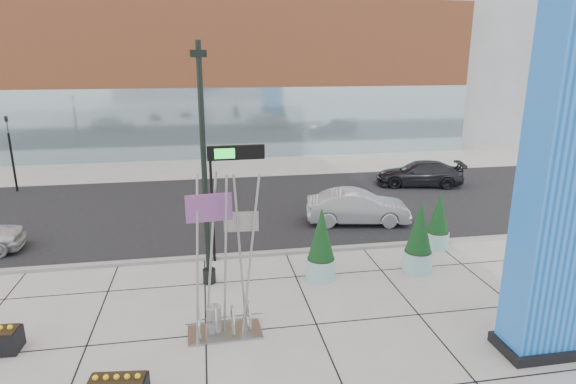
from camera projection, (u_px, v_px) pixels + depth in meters
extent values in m
plane|color=#9E9991|center=(275.00, 309.00, 14.00)|extent=(160.00, 160.00, 0.00)
cube|color=black|center=(245.00, 207.00, 23.48)|extent=(80.00, 12.00, 0.02)
cube|color=gray|center=(259.00, 254.00, 17.78)|extent=(80.00, 0.30, 0.12)
cube|color=#9D512D|center=(237.00, 77.00, 38.27)|extent=(34.00, 10.00, 11.00)
cube|color=#8CA5B2|center=(243.00, 123.00, 34.53)|extent=(34.00, 0.60, 5.00)
cube|color=slate|center=(493.00, 36.00, 46.20)|extent=(20.00, 18.00, 18.00)
cube|color=black|center=(552.00, 344.00, 12.10)|extent=(2.79, 1.25, 0.26)
cylinder|color=black|center=(204.00, 170.00, 14.63)|extent=(0.17, 0.17, 7.56)
cylinder|color=black|center=(209.00, 276.00, 15.60)|extent=(0.42, 0.42, 0.47)
cube|color=black|center=(199.00, 54.00, 13.71)|extent=(0.48, 0.23, 0.21)
cube|color=#A1A3A6|center=(225.00, 332.00, 12.80)|extent=(1.96, 1.02, 0.05)
cylinder|color=#A1A3A6|center=(197.00, 261.00, 11.94)|extent=(0.06, 0.06, 4.40)
cylinder|color=#A1A3A6|center=(211.00, 255.00, 12.29)|extent=(0.06, 0.06, 4.40)
cylinder|color=#A1A3A6|center=(225.00, 258.00, 12.14)|extent=(0.06, 0.06, 4.40)
cylinder|color=#A1A3A6|center=(240.00, 253.00, 12.46)|extent=(0.06, 0.06, 4.40)
cylinder|color=#A1A3A6|center=(250.00, 258.00, 12.12)|extent=(0.06, 0.06, 4.40)
torus|color=#A1A3A6|center=(199.00, 323.00, 12.50)|extent=(0.08, 0.80, 0.80)
torus|color=#A1A3A6|center=(216.00, 318.00, 12.74)|extent=(0.08, 0.80, 0.80)
torus|color=#A1A3A6|center=(233.00, 320.00, 12.64)|extent=(0.08, 0.80, 0.80)
torus|color=#A1A3A6|center=(249.00, 315.00, 12.88)|extent=(0.08, 0.80, 0.80)
cube|color=red|center=(209.00, 208.00, 11.81)|extent=(1.14, 0.18, 0.70)
cube|color=#A1A3A6|center=(241.00, 222.00, 12.14)|extent=(0.88, 0.11, 0.53)
cylinder|color=gray|center=(214.00, 319.00, 12.75)|extent=(0.39, 0.39, 0.76)
cylinder|color=black|center=(212.00, 206.00, 16.77)|extent=(0.10, 0.10, 4.13)
cube|color=black|center=(236.00, 153.00, 16.41)|extent=(1.97, 0.23, 0.49)
cube|color=#19D833|center=(225.00, 154.00, 16.24)|extent=(0.69, 0.04, 0.34)
cylinder|color=#9ACFCB|center=(437.00, 240.00, 18.46)|extent=(0.89, 0.89, 0.63)
cylinder|color=black|center=(437.00, 232.00, 18.38)|extent=(0.82, 0.82, 0.05)
cone|color=black|center=(439.00, 212.00, 18.16)|extent=(0.81, 0.81, 1.61)
cylinder|color=#9ACFCB|center=(417.00, 261.00, 16.48)|extent=(0.99, 0.99, 0.69)
cylinder|color=black|center=(418.00, 251.00, 16.38)|extent=(0.91, 0.91, 0.06)
cone|color=black|center=(420.00, 227.00, 16.14)|extent=(0.89, 0.89, 1.78)
cylinder|color=#9ACFCB|center=(321.00, 268.00, 15.91)|extent=(0.98, 0.98, 0.68)
cylinder|color=black|center=(321.00, 259.00, 15.82)|extent=(0.90, 0.90, 0.06)
cone|color=black|center=(321.00, 234.00, 15.58)|extent=(0.88, 0.88, 1.76)
cube|color=black|center=(117.00, 380.00, 10.11)|extent=(1.18, 0.64, 0.05)
imported|color=#B2B5BA|center=(358.00, 207.00, 21.03)|extent=(4.64, 2.29, 1.46)
imported|color=black|center=(419.00, 174.00, 27.20)|extent=(5.10, 2.99, 1.39)
cylinder|color=black|center=(13.00, 163.00, 25.80)|extent=(0.12, 0.12, 3.20)
imported|color=black|center=(7.00, 125.00, 25.24)|extent=(0.15, 0.18, 0.90)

